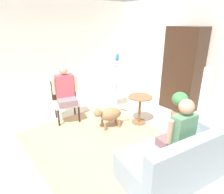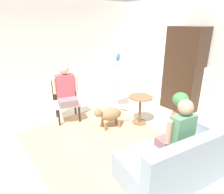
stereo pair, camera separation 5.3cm
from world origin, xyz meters
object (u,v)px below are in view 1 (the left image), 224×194
Objects in this scene: round_end_table at (140,106)px; potted_plant at (179,107)px; bird_cage_stand at (117,83)px; armoire_cabinet at (183,70)px; column_lamp at (205,106)px; dog at (109,114)px; parrot at (117,57)px; couch at (180,159)px; person_on_couch at (180,131)px; armchair at (65,97)px; person_on_armchair at (65,88)px.

potted_plant reaches higher than round_end_table.
potted_plant is at bearing 16.38° from bird_cage_stand.
potted_plant is 1.17m from armoire_cabinet.
column_lamp is at bearing -41.41° from armoire_cabinet.
parrot is (-0.77, 0.88, 1.08)m from dog.
person_on_couch reaches higher than couch.
armchair is 1.10× the size of person_on_couch.
bird_cage_stand is 2.34m from column_lamp.
round_end_table is 1.10m from bird_cage_stand.
armoire_cabinet reaches higher than armchair.
person_on_armchair is at bearing -147.79° from dog.
parrot is 2.42m from column_lamp.
dog is at bearing -122.47° from potted_plant.
parrot is (-1.03, 0.18, 0.96)m from round_end_table.
person_on_couch reaches higher than dog.
person_on_armchair is at bearing -95.10° from bird_cage_stand.
bird_cage_stand is 0.70m from parrot.
armchair is 0.31m from person_on_armchair.
person_on_couch is 1.88m from dog.
potted_plant is (-0.95, 1.50, -0.36)m from person_on_couch.
bird_cage_stand is 1.74m from potted_plant.
person_on_couch is 1.10× the size of potted_plant.
armoire_cabinet is at bearing 86.59° from round_end_table.
person_on_couch is 0.40× the size of armoire_cabinet.
person_on_armchair is 0.42× the size of armoire_cabinet.
bird_cage_stand is at bearing -180.00° from parrot.
bird_cage_stand is (-0.78, 0.88, 0.38)m from dog.
armoire_cabinet is (1.41, 2.72, 0.52)m from armchair.
column_lamp reaches higher than potted_plant.
armchair is at bearing -171.69° from couch.
person_on_armchair is 1.19m from dog.
armchair is 1.06× the size of person_on_armchair.
bird_cage_stand reaches higher than potted_plant.
round_end_table is (-1.55, 0.83, -0.35)m from person_on_couch.
armoire_cabinet is at bearing 65.39° from person_on_armchair.
dog is at bearing -48.88° from parrot.
dog is 0.61× the size of bird_cage_stand.
parrot reaches higher than person_on_couch.
person_on_armchair reaches higher than round_end_table.
person_on_couch is 1.28× the size of round_end_table.
column_lamp is (2.32, 0.26, 0.03)m from bird_cage_stand.
armoire_cabinet reaches higher than dog.
column_lamp is (2.60, 1.68, 0.18)m from armchair.
couch is 3.02m from parrot.
person_on_couch is 2.76m from person_on_armchair.
dog is at bearing 26.79° from armchair.
armchair is 1.19× the size of dog.
parrot is 1.97m from potted_plant.
parrot is at bearing 158.60° from person_on_couch.
person_on_armchair is 1.78m from round_end_table.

